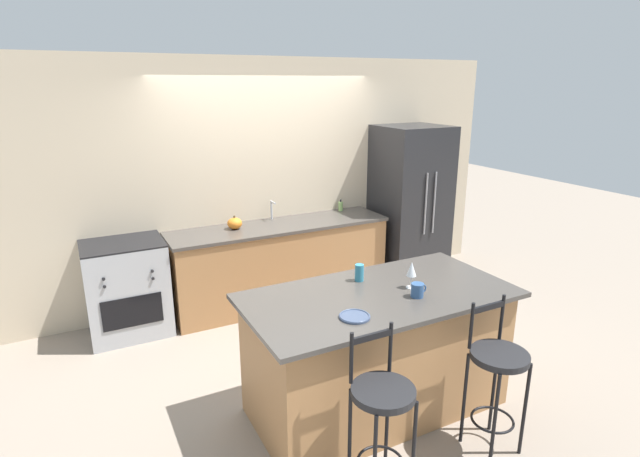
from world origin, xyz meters
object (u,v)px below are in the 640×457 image
object	(u,v)px
oven_range	(127,288)
soap_bottle	(341,206)
bar_stool_far	(497,371)
coffee_mug	(418,290)
refrigerator	(409,204)
dinner_plate	(355,316)
pumpkin_decoration	(235,223)
tumbler_cup	(359,273)
wine_glass	(412,270)
bar_stool_near	(382,409)

from	to	relation	value
oven_range	soap_bottle	distance (m)	2.59
bar_stool_far	coffee_mug	distance (m)	0.74
refrigerator	bar_stool_far	size ratio (longest dim) A/B	1.81
dinner_plate	pumpkin_decoration	xyz separation A→B (m)	(-0.02, 2.44, 0.02)
pumpkin_decoration	soap_bottle	size ratio (longest dim) A/B	1.13
dinner_plate	tumbler_cup	size ratio (longest dim) A/B	1.55
refrigerator	coffee_mug	size ratio (longest dim) A/B	15.40
refrigerator	pumpkin_decoration	bearing A→B (deg)	177.04
oven_range	soap_bottle	bearing A→B (deg)	4.53
refrigerator	dinner_plate	xyz separation A→B (m)	(-2.20, -2.32, 0.00)
oven_range	bar_stool_far	bearing A→B (deg)	-55.47
pumpkin_decoration	bar_stool_far	bearing A→B (deg)	-74.02
refrigerator	soap_bottle	bearing A→B (deg)	161.85
refrigerator	coffee_mug	world-z (taller)	refrigerator
bar_stool_far	soap_bottle	size ratio (longest dim) A/B	7.69
dinner_plate	soap_bottle	xyz separation A→B (m)	(1.37, 2.59, 0.01)
oven_range	coffee_mug	size ratio (longest dim) A/B	7.59
refrigerator	wine_glass	distance (m)	2.62
oven_range	wine_glass	bearing A→B (deg)	-50.36
tumbler_cup	bar_stool_far	bearing A→B (deg)	-65.50
dinner_plate	soap_bottle	world-z (taller)	soap_bottle
coffee_mug	pumpkin_decoration	bearing A→B (deg)	104.09
oven_range	dinner_plate	size ratio (longest dim) A/B	4.59
refrigerator	bar_stool_far	xyz separation A→B (m)	(-1.38, -2.81, -0.37)
bar_stool_near	soap_bottle	xyz separation A→B (m)	(1.45, 3.06, 0.38)
soap_bottle	bar_stool_near	bearing A→B (deg)	-115.41
oven_range	refrigerator	bearing A→B (deg)	-1.21
refrigerator	oven_range	bearing A→B (deg)	178.79
soap_bottle	wine_glass	bearing A→B (deg)	-107.37
wine_glass	soap_bottle	bearing A→B (deg)	72.63
bar_stool_far	soap_bottle	distance (m)	3.16
bar_stool_near	tumbler_cup	size ratio (longest dim) A/B	7.98
pumpkin_decoration	soap_bottle	distance (m)	1.40
soap_bottle	refrigerator	bearing A→B (deg)	-18.15
oven_range	tumbler_cup	size ratio (longest dim) A/B	7.13
bar_stool_far	pumpkin_decoration	world-z (taller)	pumpkin_decoration
oven_range	pumpkin_decoration	world-z (taller)	pumpkin_decoration
refrigerator	wine_glass	bearing A→B (deg)	-126.85
bar_stool_near	coffee_mug	bearing A→B (deg)	39.55
wine_glass	pumpkin_decoration	world-z (taller)	wine_glass
refrigerator	oven_range	distance (m)	3.40
bar_stool_far	dinner_plate	bearing A→B (deg)	149.03
refrigerator	dinner_plate	bearing A→B (deg)	-133.41
dinner_plate	coffee_mug	size ratio (longest dim) A/B	1.65
oven_range	bar_stool_near	world-z (taller)	bar_stool_near
bar_stool_near	coffee_mug	xyz separation A→B (m)	(0.66, 0.54, 0.41)
bar_stool_far	dinner_plate	xyz separation A→B (m)	(-0.82, 0.49, 0.37)
oven_range	bar_stool_far	distance (m)	3.50
dinner_plate	wine_glass	bearing A→B (deg)	19.94
tumbler_cup	soap_bottle	world-z (taller)	tumbler_cup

